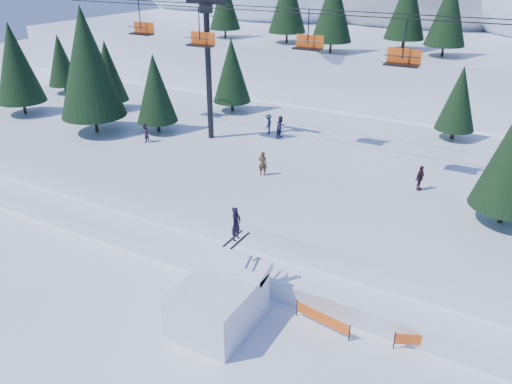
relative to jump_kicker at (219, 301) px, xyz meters
The scene contains 9 objects.
ground 3.17m from the jump_kicker, 128.15° to the right, with size 160.00×160.00×0.00m, color white.
mid_shelf 15.80m from the jump_kicker, 96.59° to the left, with size 70.00×22.00×2.50m, color white.
berm 6.01m from the jump_kicker, 107.67° to the left, with size 70.00×6.00×1.10m, color white.
jump_kicker is the anchor object (origin of this frame).
chairlift 17.71m from the jump_kicker, 89.68° to the left, with size 46.00×3.21×10.28m.
conifer_stand 16.71m from the jump_kicker, 85.79° to the left, with size 63.75×16.36×9.79m.
distant_skiers 16.85m from the jump_kicker, 95.48° to the left, with size 30.83×8.45×1.82m.
banner_near 4.79m from the jump_kicker, 24.57° to the left, with size 2.82×0.52×0.90m.
banner_far 9.29m from the jump_kicker, 17.69° to the left, with size 2.61×1.22×0.90m.
Camera 1 is at (12.23, -12.97, 15.54)m, focal length 35.00 mm.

